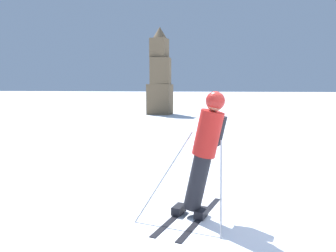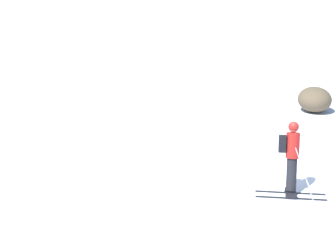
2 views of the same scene
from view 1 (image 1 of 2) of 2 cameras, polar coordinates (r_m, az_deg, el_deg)
The scene contains 3 objects.
ground_plane at distance 5.08m, azimuth 19.29°, elevation -15.88°, with size 300.00×300.00×0.00m, color white.
skier at distance 4.78m, azimuth 6.53°, elevation -3.72°, with size 1.28×1.84×1.90m.
rock_pillar at distance 23.64m, azimuth -1.40°, elevation 8.32°, with size 1.66×1.46×6.18m.
Camera 1 is at (-0.51, -4.68, 1.92)m, focal length 35.00 mm.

